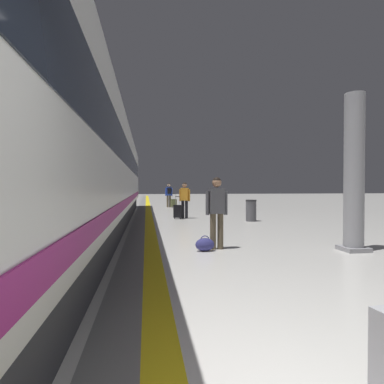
# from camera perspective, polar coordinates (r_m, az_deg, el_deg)

# --- Properties ---
(safety_line_strip) EXTENTS (0.36, 80.00, 0.01)m
(safety_line_strip) POSITION_cam_1_polar(r_m,az_deg,el_deg) (10.95, -7.49, -6.74)
(safety_line_strip) COLOR yellow
(safety_line_strip) RESTS_ON ground
(tactile_edge_band) EXTENTS (0.68, 80.00, 0.01)m
(tactile_edge_band) POSITION_cam_1_polar(r_m,az_deg,el_deg) (10.95, -9.38, -6.75)
(tactile_edge_band) COLOR slate
(tactile_edge_band) RESTS_ON ground
(high_speed_train) EXTENTS (2.94, 30.63, 4.97)m
(high_speed_train) POSITION_cam_1_polar(r_m,az_deg,el_deg) (9.81, -20.29, 6.93)
(high_speed_train) COLOR #38383D
(high_speed_train) RESTS_ON ground
(passenger_near) EXTENTS (0.53, 0.22, 1.70)m
(passenger_near) POSITION_cam_1_polar(r_m,az_deg,el_deg) (7.54, 4.44, -2.77)
(passenger_near) COLOR brown
(passenger_near) RESTS_ON ground
(duffel_bag_near) EXTENTS (0.44, 0.26, 0.36)m
(duffel_bag_near) POSITION_cam_1_polar(r_m,az_deg,el_deg) (7.38, 2.32, -9.36)
(duffel_bag_near) COLOR navy
(duffel_bag_near) RESTS_ON ground
(passenger_mid) EXTENTS (0.49, 0.31, 1.66)m
(passenger_mid) POSITION_cam_1_polar(r_m,az_deg,el_deg) (14.70, -1.33, -0.99)
(passenger_mid) COLOR black
(passenger_mid) RESTS_ON ground
(suitcase_mid) EXTENTS (0.44, 0.38, 1.03)m
(suitcase_mid) POSITION_cam_1_polar(r_m,az_deg,el_deg) (14.51, -2.49, -3.46)
(suitcase_mid) COLOR black
(suitcase_mid) RESTS_ON ground
(passenger_far) EXTENTS (0.52, 0.38, 1.69)m
(passenger_far) POSITION_cam_1_polar(r_m,az_deg,el_deg) (22.55, -4.15, -0.20)
(passenger_far) COLOR brown
(passenger_far) RESTS_ON ground
(suitcase_far) EXTENTS (0.43, 0.34, 0.98)m
(suitcase_far) POSITION_cam_1_polar(r_m,az_deg,el_deg) (22.32, -3.29, -1.95)
(suitcase_far) COLOR #596038
(suitcase_far) RESTS_ON ground
(platform_pillar) EXTENTS (0.56, 0.56, 3.60)m
(platform_pillar) POSITION_cam_1_polar(r_m,az_deg,el_deg) (8.18, 26.98, 2.61)
(platform_pillar) COLOR gray
(platform_pillar) RESTS_ON ground
(waste_bin) EXTENTS (0.46, 0.46, 0.91)m
(waste_bin) POSITION_cam_1_polar(r_m,az_deg,el_deg) (13.76, 10.51, -3.26)
(waste_bin) COLOR #4C4C51
(waste_bin) RESTS_ON ground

